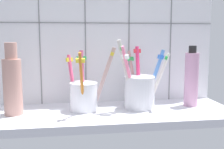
% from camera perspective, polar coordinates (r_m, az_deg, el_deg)
% --- Properties ---
extents(counter_slab, '(0.64, 0.22, 0.02)m').
position_cam_1_polar(counter_slab, '(0.74, 0.24, -8.23)').
color(counter_slab, silver).
rests_on(counter_slab, ground).
extents(tile_wall_back, '(0.64, 0.02, 0.45)m').
position_cam_1_polar(tile_wall_back, '(0.83, -1.04, 8.57)').
color(tile_wall_back, white).
rests_on(tile_wall_back, ground).
extents(toothbrush_cup_left, '(0.13, 0.12, 0.17)m').
position_cam_1_polar(toothbrush_cup_left, '(0.74, -5.72, -3.87)').
color(toothbrush_cup_left, white).
rests_on(toothbrush_cup_left, counter_slab).
extents(toothbrush_cup_right, '(0.14, 0.12, 0.19)m').
position_cam_1_polar(toothbrush_cup_right, '(0.76, 5.63, -3.05)').
color(toothbrush_cup_right, silver).
rests_on(toothbrush_cup_right, counter_slab).
extents(ceramic_vase, '(0.05, 0.05, 0.18)m').
position_cam_1_polar(ceramic_vase, '(0.73, -19.66, -1.69)').
color(ceramic_vase, tan).
rests_on(ceramic_vase, counter_slab).
extents(soap_bottle, '(0.04, 0.04, 0.17)m').
position_cam_1_polar(soap_bottle, '(0.81, 15.92, -0.77)').
color(soap_bottle, '#CA91B4').
rests_on(soap_bottle, counter_slab).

